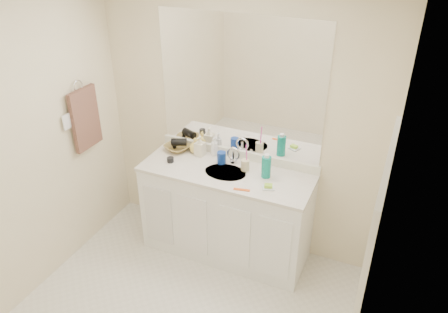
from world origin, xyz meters
The scene contains 26 objects.
ceiling centered at (0.00, 0.00, 2.40)m, with size 2.60×2.60×0.02m, color white.
wall_back centered at (0.00, 1.30, 1.20)m, with size 2.60×0.02×2.40m, color #FAECC4.
wall_left centered at (-1.30, 0.00, 1.20)m, with size 0.02×2.60×2.40m, color #FAECC4.
wall_right centered at (1.30, 0.00, 1.20)m, with size 0.02×2.60×2.40m, color #FAECC4.
vanity_cabinet centered at (0.00, 1.02, 0.42)m, with size 1.50×0.55×0.85m, color white.
countertop centered at (0.00, 1.02, 0.86)m, with size 1.52×0.57×0.03m, color silver.
backsplash centered at (0.00, 1.29, 0.92)m, with size 1.52×0.03×0.08m, color white.
sink_basin centered at (0.00, 1.00, 0.87)m, with size 0.37×0.37×0.02m, color #BAB0A3.
faucet centered at (0.00, 1.18, 0.94)m, with size 0.02×0.02×0.11m, color silver.
mirror centered at (0.00, 1.29, 1.56)m, with size 1.48×0.01×1.20m, color white.
blue_mug centered at (-0.10, 1.14, 0.93)m, with size 0.08×0.08×0.11m, color #163A97.
tan_cup centered at (0.14, 1.11, 0.93)m, with size 0.07×0.07×0.10m, color beige.
toothbrush centered at (0.15, 1.11, 1.03)m, with size 0.01×0.01×0.21m, color #FD42BD.
mouthwash_bottle centered at (0.34, 1.08, 0.97)m, with size 0.08×0.08×0.19m, color #0B8A79.
soap_dish centered at (0.42, 0.91, 0.89)m, with size 0.10×0.08×0.01m, color white.
green_soap centered at (0.42, 0.91, 0.90)m, with size 0.07×0.05×0.02m, color #A6E137.
orange_comb centered at (0.23, 0.80, 0.88)m, with size 0.13×0.03×0.01m, color #EB5818.
dark_jar centered at (-0.52, 0.97, 0.90)m, with size 0.06×0.06×0.04m, color black.
soap_bottle_white centered at (-0.22, 1.25, 0.97)m, with size 0.07×0.07×0.18m, color white.
soap_bottle_cream centered at (-0.34, 1.19, 0.97)m, with size 0.08×0.09×0.19m, color #F3E9C6.
soap_bottle_yellow centered at (-0.40, 1.22, 0.95)m, with size 0.11×0.11×0.15m, color #FDDB62.
wicker_basket centered at (-0.57, 1.19, 0.91)m, with size 0.23×0.23×0.06m, color olive.
hair_dryer centered at (-0.55, 1.19, 0.97)m, with size 0.07×0.07×0.14m, color black.
towel_ring centered at (-1.27, 0.77, 1.55)m, with size 0.11×0.11×0.01m, color silver.
hand_towel centered at (-1.25, 0.77, 1.25)m, with size 0.04×0.32×0.55m, color #4B3028.
switch_plate centered at (-1.27, 0.57, 1.30)m, with size 0.01×0.09×0.13m, color white.
Camera 1 is at (1.30, -1.94, 2.83)m, focal length 35.00 mm.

